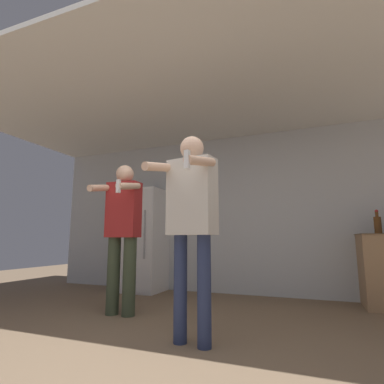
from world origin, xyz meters
The scene contains 7 objects.
ground_plane centered at (0.00, 0.00, 0.00)m, with size 14.00×14.00×0.00m, color brown.
wall_back centered at (0.00, 3.00, 1.27)m, with size 7.00×0.06×2.55m.
ceiling_slab centered at (0.00, 1.48, 2.57)m, with size 7.00×3.49×0.05m.
refrigerator centered at (-1.63, 2.66, 0.84)m, with size 0.71×0.65×1.69m.
bottle_brown_liquor centered at (1.84, 2.68, 1.04)m, with size 0.09×0.09×0.31m.
person_woman_foreground centered at (0.09, 0.57, 1.07)m, with size 0.52×0.58×1.75m.
person_man_side centered at (-1.02, 1.19, 0.96)m, with size 0.46×0.53×1.73m.
Camera 1 is at (1.03, -1.80, 0.84)m, focal length 28.00 mm.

